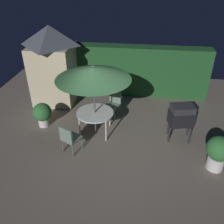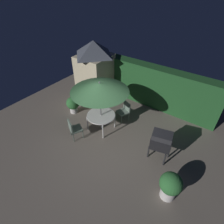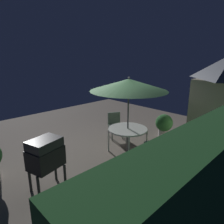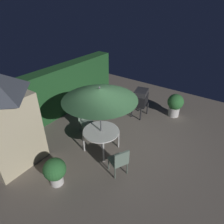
% 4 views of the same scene
% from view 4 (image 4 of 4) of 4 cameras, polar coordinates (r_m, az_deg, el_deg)
% --- Properties ---
extents(ground_plane, '(11.00, 11.00, 0.00)m').
position_cam_4_polar(ground_plane, '(6.95, 3.51, -9.56)').
color(ground_plane, '#6B6056').
extents(hedge_backdrop, '(6.81, 0.63, 2.03)m').
position_cam_4_polar(hedge_backdrop, '(8.46, -16.69, 5.22)').
color(hedge_backdrop, '#1E4C23').
rests_on(hedge_backdrop, ground).
extents(garden_shed, '(1.64, 1.69, 2.95)m').
position_cam_4_polar(garden_shed, '(6.37, -29.67, -1.73)').
color(garden_shed, '#C6B793').
rests_on(garden_shed, ground).
extents(patio_table, '(1.18, 1.18, 0.75)m').
position_cam_4_polar(patio_table, '(6.36, -3.21, -6.00)').
color(patio_table, white).
rests_on(patio_table, ground).
extents(patio_umbrella, '(2.24, 2.24, 2.30)m').
position_cam_4_polar(patio_umbrella, '(5.64, -3.61, 5.27)').
color(patio_umbrella, '#4C4C51').
rests_on(patio_umbrella, ground).
extents(bbq_grill, '(0.80, 0.65, 1.20)m').
position_cam_4_polar(bbq_grill, '(8.20, 8.42, 4.07)').
color(bbq_grill, black).
rests_on(bbq_grill, ground).
extents(chair_near_shed, '(0.60, 0.60, 0.90)m').
position_cam_4_polar(chair_near_shed, '(7.35, -7.82, -2.23)').
color(chair_near_shed, slate).
rests_on(chair_near_shed, ground).
extents(chair_far_side, '(0.62, 0.62, 0.90)m').
position_cam_4_polar(chair_far_side, '(5.66, 2.17, -13.93)').
color(chair_far_side, slate).
rests_on(chair_far_side, ground).
extents(potted_plant_by_shed, '(0.67, 0.67, 1.00)m').
position_cam_4_polar(potted_plant_by_shed, '(8.66, 18.00, 2.27)').
color(potted_plant_by_shed, silver).
rests_on(potted_plant_by_shed, ground).
extents(potted_plant_by_grill, '(0.62, 0.62, 0.84)m').
position_cam_4_polar(potted_plant_by_grill, '(5.66, -16.37, -16.13)').
color(potted_plant_by_grill, silver).
rests_on(potted_plant_by_grill, ground).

